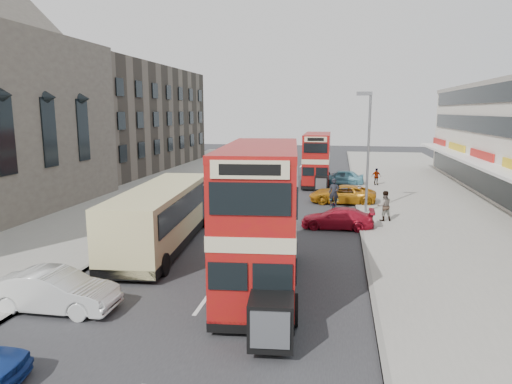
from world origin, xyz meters
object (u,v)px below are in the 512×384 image
Objects in this scene: bus_main at (261,217)px; car_right_c at (341,177)px; cyclist at (334,200)px; car_right_a at (337,218)px; pedestrian_near at (384,206)px; pedestrian_far at (376,177)px; coach at (162,214)px; car_left_front at (55,291)px; bus_second at (317,159)px; car_right_b at (342,194)px; street_lamp at (367,143)px.

bus_main is 2.38× the size of car_right_c.
bus_main is at bearing -103.46° from cyclist.
car_right_a is 1.02× the size of car_right_c.
pedestrian_near reaches higher than pedestrian_far.
car_left_front is (-0.78, -7.90, -0.96)m from coach.
car_right_c is 2.19× the size of pedestrian_near.
coach is 2.59× the size of car_right_a.
bus_main is 26.76m from pedestrian_far.
car_right_c is at bearing 62.37° from coach.
coach reaches higher than cyclist.
car_right_a is (2.91, 9.83, -2.25)m from bus_main.
coach reaches higher than car_right_c.
bus_main is 26.56m from car_right_c.
bus_second is 0.77× the size of coach.
car_right_c is at bearing -178.33° from car_right_b.
bus_second is 8.79m from car_right_b.
street_lamp reaches higher than pedestrian_near.
pedestrian_near is 1.23× the size of pedestrian_far.
car_right_a is at bearing -112.06° from bus_main.
bus_main reaches higher than coach.
pedestrian_far is (12.24, 21.39, -0.76)m from coach.
bus_main is 4.34× the size of cyclist.
bus_second is 3.70× the size of cyclist.
bus_second reaches higher than car_right_a.
pedestrian_far is (5.46, 0.16, -1.53)m from bus_second.
car_right_a is (2.04, -15.94, -1.84)m from bus_second.
street_lamp is 1.95× the size of car_right_c.
street_lamp is at bearing 25.07° from car_right_b.
car_right_a is 4.74m from cyclist.
pedestrian_far reaches higher than car_left_front.
car_left_front is at bearing -14.76° from car_right_c.
coach is (-5.91, 4.54, -1.17)m from bus_main.
bus_second is at bearing 95.69° from cyclist.
bus_second is at bearing 67.31° from coach.
car_right_c is 3.19m from pedestrian_far.
coach is 13.71m from pedestrian_near.
car_right_c is at bearing -167.75° from bus_second.
pedestrian_far is (3.11, 8.45, 0.23)m from car_right_b.
street_lamp reaches higher than cyclist.
bus_main is 14.93m from cyclist.
bus_second is at bearing -172.43° from car_right_a.
cyclist is (-2.08, 0.46, -3.99)m from street_lamp.
pedestrian_far is 0.68× the size of cyclist.
car_right_b is at bearing -106.01° from bus_main.
car_left_front is at bearing -120.74° from cyclist.
car_right_b is at bearing 3.98° from car_right_c.
coach is at bearing -6.59° from car_left_front.
cyclist is at bearing 98.34° from bus_second.
cyclist is (2.63, 14.55, -2.07)m from bus_main.
pedestrian_near is at bearing -40.43° from car_left_front.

